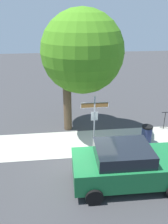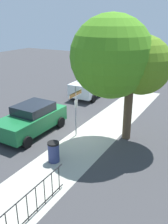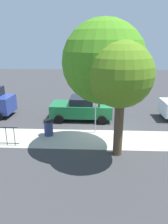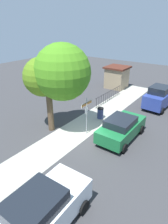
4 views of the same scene
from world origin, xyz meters
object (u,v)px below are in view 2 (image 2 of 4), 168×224
Objects in this scene: shade_tree at (119,59)px; car_green at (32,119)px; car_white at (91,84)px; trash_bin at (54,152)px; street_sign at (76,103)px.

shade_tree is 5.91m from car_green.
trash_bin is (9.92, 3.29, -0.48)m from car_white.
shade_tree is at bearing 108.32° from car_green.
trash_bin is at bearing 10.08° from street_sign.
car_white is 1.03× the size of car_green.
shade_tree is at bearing 153.31° from trash_bin.
trash_bin is at bearing 17.23° from car_white.
car_white is at bearing -158.56° from street_sign.
street_sign reaches higher than car_green.
car_white reaches higher than trash_bin.
trash_bin is (3.29, -1.65, -3.90)m from shade_tree.
car_green is 3.44m from trash_bin.
car_white is 8.06m from car_green.
car_green is (8.05, 0.42, -0.11)m from car_white.
shade_tree reaches higher than trash_bin.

